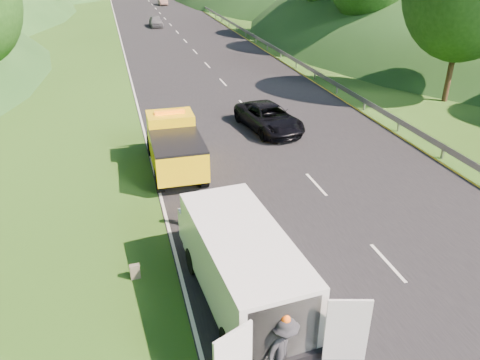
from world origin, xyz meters
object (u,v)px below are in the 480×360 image
object	(u,v)px
woman	(195,227)
child	(237,255)
white_van	(241,262)
passing_suv	(269,130)
suitcase	(135,272)
tow_truck	(174,145)

from	to	relation	value
woman	child	bearing A→B (deg)	175.70
white_van	passing_suv	size ratio (longest dim) A/B	1.37
child	suitcase	bearing A→B (deg)	-155.32
tow_truck	white_van	bearing A→B (deg)	-86.17
tow_truck	white_van	xyz separation A→B (m)	(0.55, -9.74, 0.16)
white_van	child	distance (m)	2.67
child	suitcase	distance (m)	3.53
child	passing_suv	world-z (taller)	passing_suv
woman	child	distance (m)	2.45
tow_truck	suitcase	xyz separation A→B (m)	(-2.47, -7.85, -1.00)
woman	passing_suv	bearing A→B (deg)	-64.73
tow_truck	passing_suv	size ratio (longest dim) A/B	1.14
suitcase	passing_suv	distance (m)	14.42
suitcase	child	bearing A→B (deg)	5.19
suitcase	passing_suv	bearing A→B (deg)	54.08
suitcase	passing_suv	size ratio (longest dim) A/B	0.10
tow_truck	child	bearing A→B (deg)	-81.55
woman	suitcase	world-z (taller)	woman
passing_suv	woman	bearing A→B (deg)	-132.23
woman	suitcase	distance (m)	3.47
tow_truck	child	distance (m)	7.71
white_van	woman	size ratio (longest dim) A/B	4.97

